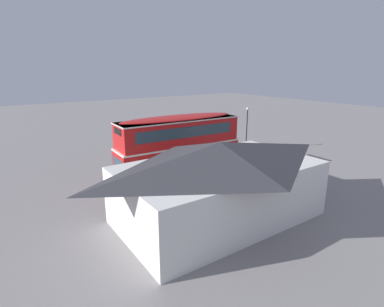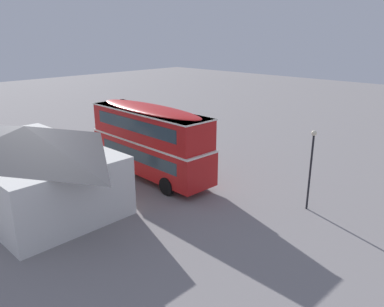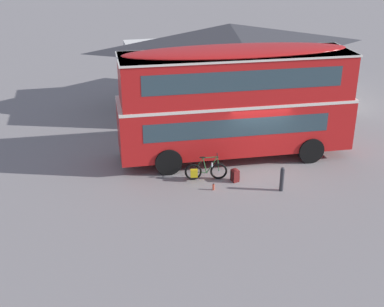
# 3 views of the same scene
# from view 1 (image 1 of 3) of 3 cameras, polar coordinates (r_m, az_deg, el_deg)

# --- Properties ---
(ground_plane) EXTENTS (120.00, 120.00, 0.00)m
(ground_plane) POSITION_cam_1_polar(r_m,az_deg,el_deg) (24.62, -5.08, -3.82)
(ground_plane) COLOR gray
(double_decker_bus) EXTENTS (9.86, 2.92, 4.79)m
(double_decker_bus) POSITION_cam_1_polar(r_m,az_deg,el_deg) (23.33, -2.51, 1.90)
(double_decker_bus) COLOR black
(double_decker_bus) RESTS_ON ground
(touring_bicycle) EXTENTS (1.68, 0.47, 1.03)m
(touring_bicycle) POSITION_cam_1_polar(r_m,az_deg,el_deg) (26.39, -1.34, -1.56)
(touring_bicycle) COLOR black
(touring_bicycle) RESTS_ON ground
(backpack_on_ground) EXTENTS (0.35, 0.35, 0.54)m
(backpack_on_ground) POSITION_cam_1_polar(r_m,az_deg,el_deg) (26.18, -3.89, -1.96)
(backpack_on_ground) COLOR maroon
(backpack_on_ground) RESTS_ON ground
(water_bottle_red_squeeze) EXTENTS (0.08, 0.08, 0.26)m
(water_bottle_red_squeeze) POSITION_cam_1_polar(r_m,az_deg,el_deg) (27.14, -2.61, -1.62)
(water_bottle_red_squeeze) COLOR #D84C33
(water_bottle_red_squeeze) RESTS_ON ground
(pub_building) EXTENTS (11.29, 6.65, 4.43)m
(pub_building) POSITION_cam_1_polar(r_m,az_deg,el_deg) (16.84, 5.10, -5.04)
(pub_building) COLOR silver
(pub_building) RESTS_ON ground
(street_lamp) EXTENTS (0.28, 0.28, 4.43)m
(street_lamp) POSITION_cam_1_polar(r_m,az_deg,el_deg) (31.48, 10.28, 5.49)
(street_lamp) COLOR black
(street_lamp) RESTS_ON ground
(kerb_bollard) EXTENTS (0.16, 0.16, 0.97)m
(kerb_bollard) POSITION_cam_1_polar(r_m,az_deg,el_deg) (26.40, -7.93, -1.42)
(kerb_bollard) COLOR #333338
(kerb_bollard) RESTS_ON ground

